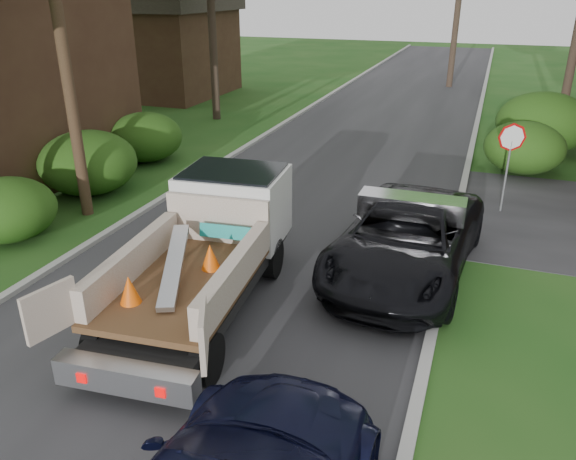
% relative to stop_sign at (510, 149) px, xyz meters
% --- Properties ---
extents(ground, '(120.00, 120.00, 0.00)m').
position_rel_stop_sign_xyz_m(ground, '(-5.20, -9.00, -1.78)').
color(ground, '#194814').
rests_on(ground, ground).
extents(road, '(8.00, 90.00, 0.02)m').
position_rel_stop_sign_xyz_m(road, '(-5.20, 1.00, -1.77)').
color(road, '#28282B').
rests_on(road, ground).
extents(curb_left, '(0.20, 90.00, 0.12)m').
position_rel_stop_sign_xyz_m(curb_left, '(-9.30, 1.00, -1.72)').
color(curb_left, '#9E9E99').
rests_on(curb_left, ground).
extents(curb_right, '(0.20, 90.00, 0.12)m').
position_rel_stop_sign_xyz_m(curb_right, '(-1.10, 1.00, -1.72)').
color(curb_right, '#9E9E99').
rests_on(curb_right, ground).
extents(stop_sign, '(0.71, 0.32, 2.48)m').
position_rel_stop_sign_xyz_m(stop_sign, '(0.00, 0.00, 0.00)').
color(stop_sign, slate).
rests_on(stop_sign, ground).
extents(utility_pole, '(2.42, 1.25, 10.00)m').
position_rel_stop_sign_xyz_m(utility_pole, '(-10.68, -4.02, 3.40)').
color(utility_pole, '#382619').
rests_on(utility_pole, ground).
extents(house_left_far, '(7.56, 7.56, 6.00)m').
position_rel_stop_sign_xyz_m(house_left_far, '(-18.70, 13.00, 1.27)').
color(house_left_far, '#3D2419').
rests_on(house_left_far, ground).
extents(hedge_left_a, '(2.34, 2.34, 1.53)m').
position_rel_stop_sign_xyz_m(hedge_left_a, '(-11.40, -6.00, -1.01)').
color(hedge_left_a, '#193F0E').
rests_on(hedge_left_a, ground).
extents(hedge_left_b, '(2.86, 2.86, 1.87)m').
position_rel_stop_sign_xyz_m(hedge_left_b, '(-11.70, -2.50, -0.84)').
color(hedge_left_b, '#193F0E').
rests_on(hedge_left_b, ground).
extents(hedge_left_c, '(2.60, 2.60, 1.70)m').
position_rel_stop_sign_xyz_m(hedge_left_c, '(-12.00, 1.00, -0.93)').
color(hedge_left_c, '#193F0E').
rests_on(hedge_left_c, ground).
extents(hedge_right_a, '(2.60, 2.60, 1.70)m').
position_rel_stop_sign_xyz_m(hedge_right_a, '(0.60, 4.00, -0.93)').
color(hedge_right_a, '#193F0E').
rests_on(hedge_right_a, ground).
extents(hedge_right_b, '(3.38, 3.38, 2.21)m').
position_rel_stop_sign_xyz_m(hedge_right_b, '(1.30, 7.00, -0.67)').
color(hedge_right_b, '#193F0E').
rests_on(hedge_right_b, ground).
extents(flatbed_truck, '(2.96, 6.10, 2.24)m').
position_rel_stop_sign_xyz_m(flatbed_truck, '(-5.45, -6.55, -0.56)').
color(flatbed_truck, black).
rests_on(flatbed_truck, ground).
extents(black_pickup, '(3.11, 5.93, 1.59)m').
position_rel_stop_sign_xyz_m(black_pickup, '(-1.97, -4.50, -0.98)').
color(black_pickup, black).
rests_on(black_pickup, ground).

